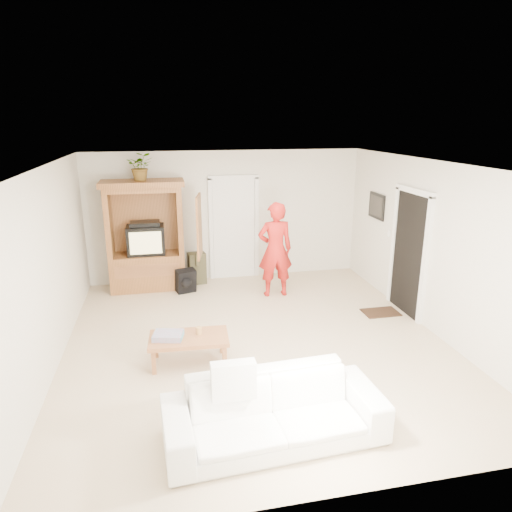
% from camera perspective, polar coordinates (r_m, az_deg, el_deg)
% --- Properties ---
extents(floor, '(6.00, 6.00, 0.00)m').
position_cam_1_polar(floor, '(6.91, 0.04, -10.66)').
color(floor, tan).
rests_on(floor, ground).
extents(ceiling, '(6.00, 6.00, 0.00)m').
position_cam_1_polar(ceiling, '(6.16, 0.05, 11.35)').
color(ceiling, white).
rests_on(ceiling, floor).
extents(wall_back, '(5.50, 0.00, 5.50)m').
position_cam_1_polar(wall_back, '(9.28, -3.74, 5.02)').
color(wall_back, silver).
rests_on(wall_back, floor).
extents(wall_front, '(5.50, 0.00, 5.50)m').
position_cam_1_polar(wall_front, '(3.76, 9.67, -13.49)').
color(wall_front, silver).
rests_on(wall_front, floor).
extents(wall_left, '(0.00, 6.00, 6.00)m').
position_cam_1_polar(wall_left, '(6.47, -24.57, -1.70)').
color(wall_left, silver).
rests_on(wall_left, floor).
extents(wall_right, '(0.00, 6.00, 6.00)m').
position_cam_1_polar(wall_right, '(7.46, 21.22, 0.99)').
color(wall_right, silver).
rests_on(wall_right, floor).
extents(armoire, '(1.82, 1.14, 2.10)m').
position_cam_1_polar(armoire, '(8.97, -13.41, 1.60)').
color(armoire, '#995A2F').
rests_on(armoire, floor).
extents(door_back, '(0.85, 0.05, 2.04)m').
position_cam_1_polar(door_back, '(9.34, -2.77, 3.34)').
color(door_back, white).
rests_on(door_back, floor).
extents(doorway_right, '(0.05, 0.90, 2.04)m').
position_cam_1_polar(doorway_right, '(8.00, 18.59, 0.20)').
color(doorway_right, black).
rests_on(doorway_right, floor).
extents(framed_picture, '(0.03, 0.60, 0.48)m').
position_cam_1_polar(framed_picture, '(8.99, 14.86, 6.06)').
color(framed_picture, black).
rests_on(framed_picture, wall_right).
extents(doormat, '(0.60, 0.40, 0.02)m').
position_cam_1_polar(doormat, '(8.14, 15.32, -6.81)').
color(doormat, '#382316').
rests_on(doormat, floor).
extents(plant, '(0.49, 0.43, 0.51)m').
position_cam_1_polar(plant, '(8.68, -14.22, 10.80)').
color(plant, '#4C7238').
rests_on(plant, armoire).
extents(man, '(0.65, 0.43, 1.77)m').
position_cam_1_polar(man, '(8.37, 2.41, 0.81)').
color(man, red).
rests_on(man, floor).
extents(sofa, '(2.28, 1.00, 0.65)m').
position_cam_1_polar(sofa, '(4.90, 2.31, -18.82)').
color(sofa, white).
rests_on(sofa, floor).
extents(coffee_table, '(1.08, 0.63, 0.39)m').
position_cam_1_polar(coffee_table, '(6.27, -8.39, -10.34)').
color(coffee_table, '#A16037').
rests_on(coffee_table, floor).
extents(towel, '(0.43, 0.36, 0.08)m').
position_cam_1_polar(towel, '(6.23, -10.92, -9.75)').
color(towel, '#CE4461').
rests_on(towel, coffee_table).
extents(candle, '(0.08, 0.08, 0.10)m').
position_cam_1_polar(candle, '(6.28, -7.14, -9.23)').
color(candle, tan).
rests_on(candle, coffee_table).
extents(backpack_black, '(0.40, 0.30, 0.44)m').
position_cam_1_polar(backpack_black, '(8.78, -8.76, -3.15)').
color(backpack_black, black).
rests_on(backpack_black, floor).
extents(backpack_olive, '(0.37, 0.29, 0.63)m').
position_cam_1_polar(backpack_olive, '(9.22, -7.37, -1.50)').
color(backpack_olive, '#47442B').
rests_on(backpack_olive, floor).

